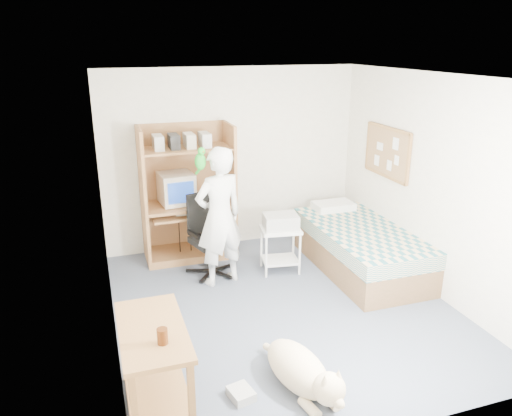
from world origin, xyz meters
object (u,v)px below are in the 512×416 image
Objects in this scene: side_desk at (154,357)px; dog at (302,371)px; office_chair at (209,246)px; printer_cart at (280,242)px; computer_hutch at (188,198)px; bed at (360,248)px; person at (219,217)px.

side_desk reaches higher than dog.
printer_cart is (0.87, -0.24, 0.02)m from office_chair.
printer_cart is at bearing -40.41° from computer_hutch.
office_chair reaches higher than bed.
computer_hutch is at bearing 150.71° from bed.
printer_cart is (1.00, -0.85, -0.43)m from computer_hutch.
person reaches higher than dog.
side_desk is 2.30m from person.
side_desk is at bearing -129.28° from office_chair.
dog is at bearing 77.53° from person.
side_desk is at bearing -106.14° from computer_hutch.
printer_cart is at bearing 62.32° from dog.
person is (1.05, 2.01, 0.35)m from side_desk.
person is (0.20, -0.92, 0.02)m from computer_hutch.
computer_hutch reaches higher than bed.
computer_hutch reaches higher than side_desk.
printer_cart is at bearing 168.56° from person.
dog is (0.34, -3.08, -0.63)m from computer_hutch.
dog is (-1.66, -1.96, -0.10)m from bed.
dog is (1.19, -0.15, -0.30)m from side_desk.
person is 2.26m from dog.
person is at bearing 173.70° from bed.
office_chair reaches higher than side_desk.
person is (0.07, -0.30, 0.48)m from office_chair.
computer_hutch is 0.89× the size of bed.
office_chair is (0.13, -0.62, -0.46)m from computer_hutch.
person is at bearing -77.81° from computer_hutch.
bed is at bearing 157.43° from person.
computer_hutch is 3.08× the size of printer_cart.
person reaches higher than office_chair.
computer_hutch reaches higher than person.
person is at bearing -166.74° from printer_cart.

